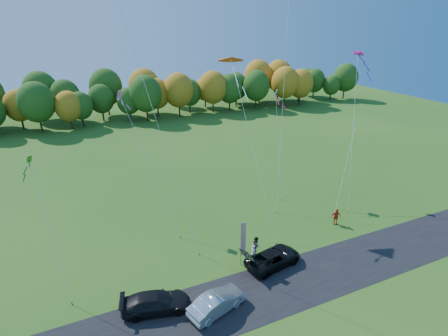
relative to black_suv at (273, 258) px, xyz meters
name	(u,v)px	position (x,y,z in m)	size (l,w,h in m)	color
ground	(251,261)	(-1.59, 1.30, -0.74)	(160.00, 160.00, 0.00)	#235516
asphalt_strip	(273,289)	(-1.59, -2.70, -0.74)	(90.00, 6.00, 0.01)	black
tree_line	(135,120)	(-1.59, 56.30, -0.74)	(116.00, 12.00, 10.00)	#1E4711
black_suv	(273,258)	(0.00, 0.00, 0.00)	(2.47, 5.36, 1.49)	black
silver_sedan	(217,302)	(-6.74, -2.94, 0.04)	(1.65, 4.73, 1.56)	silver
dark_truck_a	(156,302)	(-10.98, -1.01, 0.01)	(2.12, 5.22, 1.51)	black
person_tailgate_a	(253,253)	(-1.36, 1.21, 0.12)	(0.63, 0.41, 1.72)	silver
person_tailgate_b	(256,246)	(-0.62, 2.05, 0.18)	(0.90, 0.70, 1.85)	gray
person_east	(336,217)	(9.80, 3.14, 0.19)	(1.09, 0.45, 1.86)	#BD3411
feather_flag	(243,239)	(-2.45, 1.29, 1.93)	(0.56, 0.20, 4.37)	#999999
kite_delta_blue	(150,99)	(-8.00, 9.18, 13.26)	(6.23, 11.21, 29.00)	#4C3F33
kite_parafoil_orange	(285,69)	(8.70, 13.15, 14.61)	(8.51, 11.25, 31.05)	#4C3F33
kite_delta_red	(247,121)	(1.83, 9.15, 10.23)	(2.86, 11.36, 18.34)	#4C3F33
kite_parafoil_rainbow	(353,130)	(15.38, 8.08, 7.85)	(6.63, 7.65, 17.46)	#4C3F33
kite_diamond_green	(50,231)	(-17.43, 4.46, 4.86)	(1.60, 4.78, 11.38)	#4C3F33
kite_diamond_white	(279,145)	(8.04, 12.40, 5.70)	(1.89, 5.27, 13.20)	#4C3F33
kite_diamond_pink	(149,164)	(-8.03, 11.80, 6.08)	(3.95, 9.12, 14.20)	#4C3F33
kite_diamond_blue_low	(345,169)	(13.37, 6.44, 3.84)	(6.36, 5.13, 9.64)	#4C3F33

